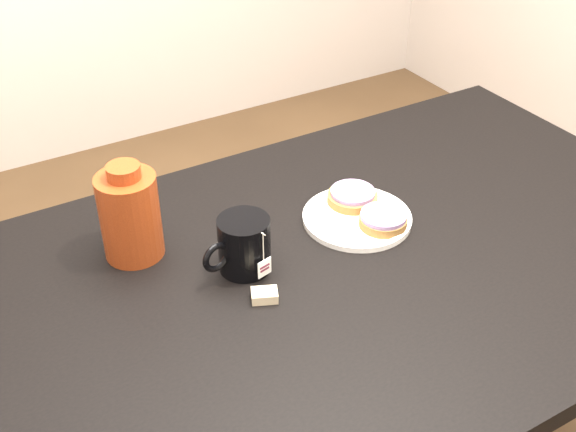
{
  "coord_description": "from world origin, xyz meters",
  "views": [
    {
      "loc": [
        -0.66,
        -0.85,
        1.57
      ],
      "look_at": [
        -0.11,
        0.1,
        0.81
      ],
      "focal_mm": 45.0,
      "sensor_mm": 36.0,
      "label": 1
    }
  ],
  "objects_px": {
    "table": "(362,287)",
    "bagel_back": "(353,196)",
    "teabag_pouch": "(265,295)",
    "bagel_package": "(130,215)",
    "bagel_front": "(383,220)",
    "mug": "(243,245)",
    "plate": "(357,217)"
  },
  "relations": [
    {
      "from": "table",
      "to": "bagel_back",
      "type": "xyz_separation_m",
      "value": [
        0.07,
        0.14,
        0.11
      ]
    },
    {
      "from": "table",
      "to": "bagel_back",
      "type": "bearing_deg",
      "value": 64.02
    },
    {
      "from": "teabag_pouch",
      "to": "bagel_package",
      "type": "relative_size",
      "value": 0.24
    },
    {
      "from": "bagel_front",
      "to": "mug",
      "type": "bearing_deg",
      "value": 173.51
    },
    {
      "from": "bagel_back",
      "to": "teabag_pouch",
      "type": "relative_size",
      "value": 3.18
    },
    {
      "from": "bagel_front",
      "to": "bagel_package",
      "type": "xyz_separation_m",
      "value": [
        -0.44,
        0.18,
        0.06
      ]
    },
    {
      "from": "bagel_back",
      "to": "teabag_pouch",
      "type": "distance_m",
      "value": 0.33
    },
    {
      "from": "plate",
      "to": "teabag_pouch",
      "type": "height_order",
      "value": "teabag_pouch"
    },
    {
      "from": "plate",
      "to": "mug",
      "type": "xyz_separation_m",
      "value": [
        -0.26,
        -0.02,
        0.04
      ]
    },
    {
      "from": "bagel_back",
      "to": "bagel_package",
      "type": "relative_size",
      "value": 0.76
    },
    {
      "from": "plate",
      "to": "mug",
      "type": "bearing_deg",
      "value": -175.65
    },
    {
      "from": "plate",
      "to": "bagel_back",
      "type": "xyz_separation_m",
      "value": [
        0.02,
        0.05,
        0.02
      ]
    },
    {
      "from": "table",
      "to": "plate",
      "type": "height_order",
      "value": "plate"
    },
    {
      "from": "teabag_pouch",
      "to": "mug",
      "type": "bearing_deg",
      "value": 84.17
    },
    {
      "from": "teabag_pouch",
      "to": "plate",
      "type": "bearing_deg",
      "value": 22.63
    },
    {
      "from": "mug",
      "to": "table",
      "type": "bearing_deg",
      "value": -32.02
    },
    {
      "from": "table",
      "to": "bagel_front",
      "type": "height_order",
      "value": "bagel_front"
    },
    {
      "from": "plate",
      "to": "bagel_package",
      "type": "xyz_separation_m",
      "value": [
        -0.42,
        0.12,
        0.08
      ]
    },
    {
      "from": "bagel_front",
      "to": "table",
      "type": "bearing_deg",
      "value": -150.0
    },
    {
      "from": "bagel_back",
      "to": "bagel_package",
      "type": "bearing_deg",
      "value": 169.8
    },
    {
      "from": "bagel_front",
      "to": "mug",
      "type": "height_order",
      "value": "mug"
    },
    {
      "from": "plate",
      "to": "bagel_back",
      "type": "relative_size",
      "value": 1.51
    },
    {
      "from": "bagel_front",
      "to": "bagel_package",
      "type": "bearing_deg",
      "value": 158.14
    },
    {
      "from": "teabag_pouch",
      "to": "bagel_package",
      "type": "xyz_separation_m",
      "value": [
        -0.14,
        0.24,
        0.08
      ]
    },
    {
      "from": "bagel_front",
      "to": "teabag_pouch",
      "type": "relative_size",
      "value": 2.91
    },
    {
      "from": "table",
      "to": "bagel_front",
      "type": "xyz_separation_m",
      "value": [
        0.07,
        0.04,
        0.11
      ]
    },
    {
      "from": "bagel_back",
      "to": "mug",
      "type": "distance_m",
      "value": 0.29
    },
    {
      "from": "plate",
      "to": "teabag_pouch",
      "type": "xyz_separation_m",
      "value": [
        -0.27,
        -0.11,
        0.0
      ]
    },
    {
      "from": "teabag_pouch",
      "to": "bagel_package",
      "type": "distance_m",
      "value": 0.29
    },
    {
      "from": "bagel_back",
      "to": "mug",
      "type": "height_order",
      "value": "mug"
    },
    {
      "from": "plate",
      "to": "bagel_back",
      "type": "distance_m",
      "value": 0.05
    },
    {
      "from": "bagel_package",
      "to": "bagel_back",
      "type": "bearing_deg",
      "value": -10.2
    }
  ]
}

